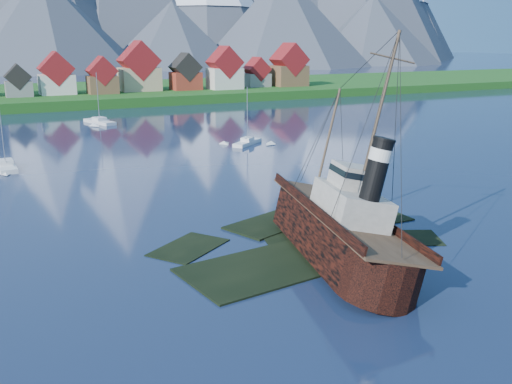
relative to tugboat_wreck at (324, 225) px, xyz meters
name	(u,v)px	position (x,y,z in m)	size (l,w,h in m)	color
ground	(295,253)	(-2.68, 1.08, -2.90)	(1400.00, 1400.00, 0.00)	#16223D
shoal	(299,247)	(-0.91, 3.23, -3.24)	(31.71, 21.24, 1.14)	black
shore_bank	(58,99)	(-2.68, 171.08, -2.90)	(600.00, 80.00, 3.20)	#164A15
seawall	(76,110)	(-2.68, 133.08, -2.90)	(600.00, 2.50, 2.00)	#3F3D38
tugboat_wreck	(324,225)	(0.00, 0.00, 0.00)	(6.74, 29.04, 23.01)	black
sailboat_a	(6,167)	(-26.23, 55.39, -2.62)	(3.11, 10.31, 12.43)	silver
sailboat_d	(247,143)	(18.96, 57.97, -2.62)	(8.31, 7.16, 12.03)	silver
sailboat_e	(100,122)	(-1.88, 101.45, -2.61)	(6.31, 11.71, 13.22)	silver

